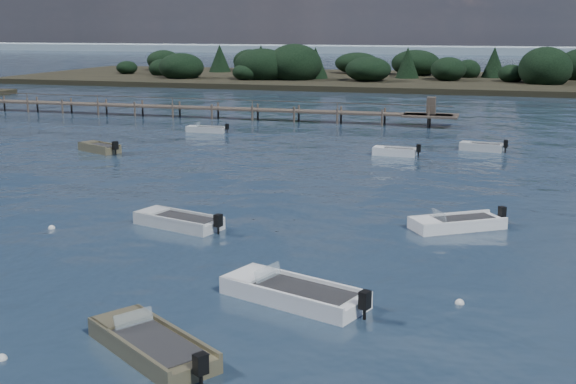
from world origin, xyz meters
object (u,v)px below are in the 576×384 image
(dinghy_mid_white_a, at_px, (293,296))
(jetty, at_px, (176,107))
(tender_far_white, at_px, (394,153))
(dinghy_near_olive, at_px, (152,348))
(tender_far_grey_b, at_px, (481,148))
(dinghy_mid_grey, at_px, (179,223))
(dinghy_extra_b, at_px, (206,131))
(dinghy_mid_white_b, at_px, (457,225))
(tender_far_grey, at_px, (100,149))

(dinghy_mid_white_a, bearing_deg, jetty, 119.11)
(tender_far_white, distance_m, dinghy_near_olive, 34.20)
(tender_far_grey_b, bearing_deg, dinghy_near_olive, -102.01)
(jetty, bearing_deg, dinghy_mid_grey, -65.08)
(dinghy_extra_b, distance_m, tender_far_white, 18.87)
(dinghy_mid_white_b, bearing_deg, jetty, 130.89)
(dinghy_mid_grey, relative_size, tender_far_white, 1.36)
(tender_far_white, height_order, tender_far_grey, tender_far_grey)
(tender_far_grey, bearing_deg, tender_far_grey_b, 17.15)
(jetty, bearing_deg, tender_far_white, -33.63)
(dinghy_mid_white_b, xyz_separation_m, jetty, (-30.17, 34.84, 0.83))
(dinghy_mid_white_a, height_order, jetty, jetty)
(tender_far_grey_b, bearing_deg, dinghy_mid_white_a, -99.14)
(dinghy_extra_b, height_order, dinghy_mid_white_a, dinghy_mid_white_a)
(tender_far_white, xyz_separation_m, jetty, (-24.71, 16.44, 0.82))
(dinghy_mid_grey, height_order, tender_far_grey, tender_far_grey)
(dinghy_mid_white_a, bearing_deg, dinghy_extra_b, 116.66)
(dinghy_mid_grey, xyz_separation_m, dinghy_mid_white_b, (12.47, 3.26, -0.01))
(dinghy_near_olive, bearing_deg, tender_far_white, 86.42)
(jetty, bearing_deg, tender_far_grey, -80.58)
(dinghy_mid_white_a, relative_size, tender_far_grey_b, 1.55)
(dinghy_extra_b, xyz_separation_m, tender_far_grey, (-3.73, -11.56, 0.03))
(dinghy_mid_white_a, xyz_separation_m, tender_far_white, (-0.65, 29.12, 0.00))
(dinghy_extra_b, relative_size, jetty, 0.06)
(dinghy_mid_white_a, distance_m, tender_far_grey, 32.92)
(tender_far_white, xyz_separation_m, tender_far_grey, (-21.24, -4.52, 0.01))
(tender_far_white, bearing_deg, dinghy_near_olive, -93.58)
(dinghy_mid_white_a, height_order, dinghy_mid_white_b, dinghy_mid_white_a)
(dinghy_mid_white_b, distance_m, jetty, 46.10)
(dinghy_mid_grey, distance_m, dinghy_mid_white_b, 12.89)
(tender_far_white, relative_size, dinghy_near_olive, 0.72)
(dinghy_mid_white_a, bearing_deg, dinghy_mid_white_b, 65.86)
(tender_far_white, bearing_deg, dinghy_mid_white_a, -88.72)
(dinghy_mid_white_a, distance_m, tender_far_white, 29.13)
(tender_far_grey, bearing_deg, tender_far_white, 12.02)
(dinghy_mid_grey, relative_size, dinghy_mid_white_a, 0.85)
(dinghy_mid_grey, xyz_separation_m, tender_far_white, (7.01, 21.66, 0.01))
(dinghy_mid_grey, bearing_deg, dinghy_near_olive, -68.63)
(dinghy_extra_b, xyz_separation_m, dinghy_mid_white_a, (18.15, -36.16, 0.02))
(tender_far_white, bearing_deg, tender_far_grey, -167.98)
(tender_far_white, bearing_deg, jetty, 146.37)
(dinghy_mid_white_a, xyz_separation_m, tender_far_grey, (-21.89, 24.60, 0.01))
(dinghy_mid_white_a, distance_m, tender_far_grey_b, 33.41)
(jetty, bearing_deg, tender_far_grey_b, -22.28)
(dinghy_mid_white_a, bearing_deg, tender_far_white, 91.28)
(dinghy_mid_white_a, xyz_separation_m, dinghy_near_olive, (-2.78, -5.02, -0.01))
(tender_far_white, distance_m, tender_far_grey, 21.71)
(dinghy_extra_b, xyz_separation_m, tender_far_white, (17.50, -7.04, 0.02))
(dinghy_extra_b, xyz_separation_m, dinghy_near_olive, (15.37, -41.18, 0.01))
(tender_far_grey_b, distance_m, jetty, 33.16)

